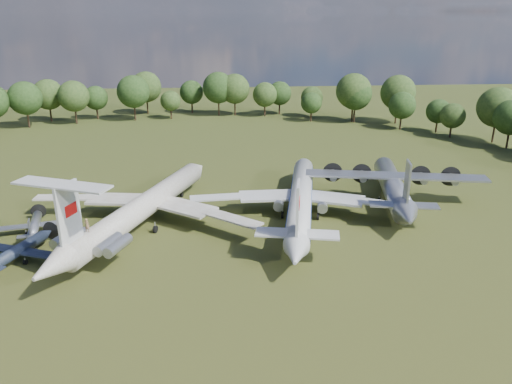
{
  "coord_description": "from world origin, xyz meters",
  "views": [
    {
      "loc": [
        6.64,
        -72.95,
        31.49
      ],
      "look_at": [
        12.46,
        -0.18,
        5.0
      ],
      "focal_mm": 35.0,
      "sensor_mm": 36.0,
      "label": 1
    }
  ],
  "objects_px": {
    "il62_airliner": "(144,211)",
    "person_on_il62": "(87,225)",
    "tu104_jet": "(301,203)",
    "small_prop_northwest": "(35,227)",
    "small_prop_west": "(17,254)",
    "an12_transport": "(392,189)"
  },
  "relations": [
    {
      "from": "tu104_jet",
      "to": "small_prop_west",
      "type": "height_order",
      "value": "tu104_jet"
    },
    {
      "from": "il62_airliner",
      "to": "tu104_jet",
      "type": "height_order",
      "value": "il62_airliner"
    },
    {
      "from": "il62_airliner",
      "to": "small_prop_northwest",
      "type": "height_order",
      "value": "il62_airliner"
    },
    {
      "from": "il62_airliner",
      "to": "person_on_il62",
      "type": "relative_size",
      "value": 27.78
    },
    {
      "from": "small_prop_northwest",
      "to": "person_on_il62",
      "type": "bearing_deg",
      "value": -58.35
    },
    {
      "from": "small_prop_west",
      "to": "person_on_il62",
      "type": "distance_m",
      "value": 11.33
    },
    {
      "from": "tu104_jet",
      "to": "person_on_il62",
      "type": "relative_size",
      "value": 26.61
    },
    {
      "from": "small_prop_northwest",
      "to": "tu104_jet",
      "type": "bearing_deg",
      "value": -7.74
    },
    {
      "from": "small_prop_west",
      "to": "small_prop_northwest",
      "type": "bearing_deg",
      "value": 115.82
    },
    {
      "from": "il62_airliner",
      "to": "small_prop_northwest",
      "type": "relative_size",
      "value": 3.69
    },
    {
      "from": "tu104_jet",
      "to": "small_prop_west",
      "type": "relative_size",
      "value": 3.05
    },
    {
      "from": "tu104_jet",
      "to": "an12_transport",
      "type": "xyz_separation_m",
      "value": [
        17.0,
        5.15,
        -0.07
      ]
    },
    {
      "from": "an12_transport",
      "to": "small_prop_northwest",
      "type": "height_order",
      "value": "an12_transport"
    },
    {
      "from": "tu104_jet",
      "to": "an12_transport",
      "type": "height_order",
      "value": "tu104_jet"
    },
    {
      "from": "small_prop_west",
      "to": "small_prop_northwest",
      "type": "height_order",
      "value": "small_prop_west"
    },
    {
      "from": "an12_transport",
      "to": "small_prop_northwest",
      "type": "xyz_separation_m",
      "value": [
        -57.83,
        -8.63,
        -1.34
      ]
    },
    {
      "from": "an12_transport",
      "to": "il62_airliner",
      "type": "bearing_deg",
      "value": -159.67
    },
    {
      "from": "small_prop_northwest",
      "to": "an12_transport",
      "type": "bearing_deg",
      "value": -4.12
    },
    {
      "from": "tu104_jet",
      "to": "small_prop_northwest",
      "type": "height_order",
      "value": "tu104_jet"
    },
    {
      "from": "tu104_jet",
      "to": "small_prop_northwest",
      "type": "xyz_separation_m",
      "value": [
        -40.83,
        -3.47,
        -1.41
      ]
    },
    {
      "from": "small_prop_west",
      "to": "person_on_il62",
      "type": "bearing_deg",
      "value": 10.49
    },
    {
      "from": "tu104_jet",
      "to": "small_prop_west",
      "type": "distance_m",
      "value": 42.1
    }
  ]
}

